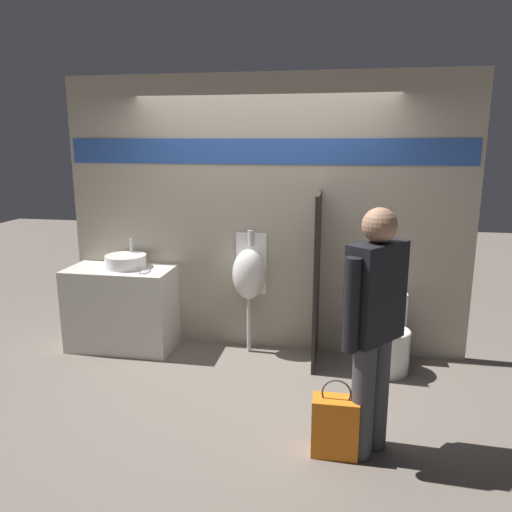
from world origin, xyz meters
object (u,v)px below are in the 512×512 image
Objects in this scene: toilet at (388,340)px; person_in_vest at (374,323)px; urinal_near_counter at (249,274)px; shopping_bag at (335,426)px; cell_phone at (145,272)px; sink_basin at (126,261)px.

toilet is 0.49× the size of person_in_vest.
urinal_near_counter is 2.23× the size of shopping_bag.
shopping_bag is (-0.22, -0.08, -0.72)m from person_in_vest.
toilet is at bearing 1.52° from cell_phone.
sink_basin is 2.65m from toilet.
cell_phone is 0.11× the size of urinal_near_counter.
shopping_bag is (0.89, -1.58, -0.59)m from urinal_near_counter.
toilet is at bearing 29.03° from person_in_vest.
urinal_near_counter is at bearing 119.35° from shopping_bag.
urinal_near_counter is at bearing 13.70° from cell_phone.
cell_phone reaches higher than shopping_bag.
sink_basin is 0.33× the size of urinal_near_counter.
cell_phone is at bearing -166.30° from urinal_near_counter.
shopping_bag is (2.14, -1.51, -0.69)m from sink_basin.
sink_basin is 0.49× the size of toilet.
person_in_vest is (1.11, -1.51, 0.12)m from urinal_near_counter.
person_in_vest reaches higher than shopping_bag.
toilet is at bearing -2.22° from sink_basin.
urinal_near_counter is at bearing 3.54° from sink_basin.
sink_basin is 1.25m from urinal_near_counter.
cell_phone is (0.27, -0.16, -0.06)m from sink_basin.
person_in_vest reaches higher than sink_basin.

